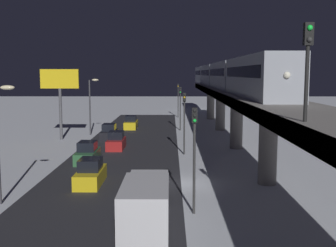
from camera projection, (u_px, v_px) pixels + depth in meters
name	position (u px, v px, depth m)	size (l,w,h in m)	color
ground_plane	(176.00, 184.00, 31.47)	(240.00, 240.00, 0.00)	silver
avenue_asphalt	(109.00, 183.00, 31.50)	(11.00, 105.14, 0.01)	#28282D
elevated_railway	(268.00, 112.00, 30.75)	(5.00, 105.14, 6.40)	gray
subway_train	(219.00, 75.00, 62.67)	(2.94, 74.07, 3.40)	#999EA8
rail_signal	(308.00, 55.00, 16.59)	(0.36, 0.41, 4.00)	black
sedan_yellow	(131.00, 123.00, 63.05)	(1.91, 4.70, 1.97)	gold
sedan_red	(116.00, 142.00, 45.96)	(1.80, 4.16, 1.97)	#A51E1E
sedan_green	(88.00, 154.00, 39.04)	(1.80, 4.42, 1.97)	#2D6038
sedan_black	(109.00, 133.00, 52.75)	(1.80, 4.50, 1.97)	black
sedan_yellow_2	(90.00, 174.00, 31.27)	(1.80, 4.53, 1.97)	gold
box_truck	(146.00, 206.00, 21.99)	(2.40, 7.40, 2.80)	silver
traffic_light_near	(194.00, 145.00, 24.23)	(0.32, 0.44, 6.40)	#2D2D2D
traffic_light_mid	(184.00, 114.00, 42.28)	(0.32, 0.44, 6.40)	#2D2D2D
traffic_light_far	(180.00, 102.00, 60.32)	(0.32, 0.44, 6.40)	#2D2D2D
traffic_light_distant	(178.00, 95.00, 78.37)	(0.32, 0.44, 6.40)	#2D2D2D
commercial_billboard	(60.00, 86.00, 51.60)	(4.80, 0.36, 8.90)	#4C4C51
street_lamp_near	(0.00, 130.00, 26.00)	(1.35, 0.44, 7.65)	#38383D
street_lamp_far	(91.00, 100.00, 55.78)	(1.35, 0.44, 7.65)	#38383D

